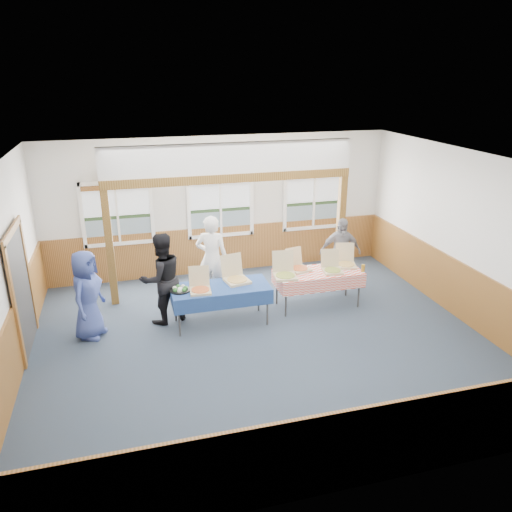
# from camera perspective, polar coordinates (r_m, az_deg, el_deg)

# --- Properties ---
(floor) EXTENTS (8.00, 8.00, 0.00)m
(floor) POSITION_cam_1_polar(r_m,az_deg,el_deg) (9.05, 0.60, -9.68)
(floor) COLOR #273340
(floor) RESTS_ON ground
(ceiling) EXTENTS (8.00, 8.00, 0.00)m
(ceiling) POSITION_cam_1_polar(r_m,az_deg,el_deg) (7.94, 0.69, 10.72)
(ceiling) COLOR white
(ceiling) RESTS_ON wall_back
(wall_back) EXTENTS (8.00, 0.00, 8.00)m
(wall_back) POSITION_cam_1_polar(r_m,az_deg,el_deg) (11.61, -4.12, 5.73)
(wall_back) COLOR silver
(wall_back) RESTS_ON floor
(wall_front) EXTENTS (8.00, 0.00, 8.00)m
(wall_front) POSITION_cam_1_polar(r_m,az_deg,el_deg) (5.43, 11.09, -12.83)
(wall_front) COLOR silver
(wall_front) RESTS_ON floor
(wall_left) EXTENTS (0.00, 8.00, 8.00)m
(wall_left) POSITION_cam_1_polar(r_m,az_deg,el_deg) (8.28, -27.06, -2.72)
(wall_left) COLOR silver
(wall_left) RESTS_ON floor
(wall_right) EXTENTS (0.00, 8.00, 8.00)m
(wall_right) POSITION_cam_1_polar(r_m,az_deg,el_deg) (10.15, 22.92, 1.96)
(wall_right) COLOR silver
(wall_right) RESTS_ON floor
(wainscot_back) EXTENTS (7.98, 0.05, 1.10)m
(wainscot_back) POSITION_cam_1_polar(r_m,az_deg,el_deg) (11.89, -3.97, 0.81)
(wainscot_back) COLOR brown
(wainscot_back) RESTS_ON floor
(wainscot_front) EXTENTS (7.98, 0.05, 1.10)m
(wainscot_front) POSITION_cam_1_polar(r_m,az_deg,el_deg) (6.08, 10.27, -21.01)
(wainscot_front) COLOR brown
(wainscot_front) RESTS_ON floor
(wainscot_left) EXTENTS (0.05, 6.98, 1.10)m
(wainscot_left) POSITION_cam_1_polar(r_m,az_deg,el_deg) (8.71, -25.79, -9.08)
(wainscot_left) COLOR brown
(wainscot_left) RESTS_ON floor
(wainscot_right) EXTENTS (0.05, 6.98, 1.10)m
(wainscot_right) POSITION_cam_1_polar(r_m,az_deg,el_deg) (10.49, 22.03, -3.49)
(wainscot_right) COLOR brown
(wainscot_right) RESTS_ON floor
(cased_opening) EXTENTS (0.06, 1.30, 2.10)m
(cased_opening) POSITION_cam_1_polar(r_m,az_deg,el_deg) (9.29, -25.30, -3.70)
(cased_opening) COLOR #303030
(cased_opening) RESTS_ON wall_left
(window_left) EXTENTS (1.56, 0.10, 1.46)m
(window_left) POSITION_cam_1_polar(r_m,az_deg,el_deg) (11.34, -15.59, 5.09)
(window_left) COLOR white
(window_left) RESTS_ON wall_back
(window_mid) EXTENTS (1.56, 0.10, 1.46)m
(window_mid) POSITION_cam_1_polar(r_m,az_deg,el_deg) (11.55, -4.09, 6.06)
(window_mid) COLOR white
(window_mid) RESTS_ON wall_back
(window_right) EXTENTS (1.56, 0.10, 1.46)m
(window_right) POSITION_cam_1_polar(r_m,az_deg,el_deg) (12.19, 6.64, 6.75)
(window_right) COLOR white
(window_right) RESTS_ON wall_back
(post_left) EXTENTS (0.15, 0.15, 2.40)m
(post_left) POSITION_cam_1_polar(r_m,az_deg,el_deg) (10.38, -16.37, 0.82)
(post_left) COLOR brown
(post_left) RESTS_ON floor
(post_right) EXTENTS (0.15, 0.15, 2.40)m
(post_right) POSITION_cam_1_polar(r_m,az_deg,el_deg) (11.37, 9.62, 3.08)
(post_right) COLOR brown
(post_right) RESTS_ON floor
(cross_beam) EXTENTS (5.15, 0.18, 0.18)m
(cross_beam) POSITION_cam_1_polar(r_m,az_deg,el_deg) (10.26, -2.90, 8.90)
(cross_beam) COLOR brown
(cross_beam) RESTS_ON post_left
(table_left) EXTENTS (1.92, 1.05, 0.76)m
(table_left) POSITION_cam_1_polar(r_m,az_deg,el_deg) (9.37, -4.08, -3.81)
(table_left) COLOR #303030
(table_left) RESTS_ON floor
(table_right) EXTENTS (1.79, 0.91, 0.76)m
(table_right) POSITION_cam_1_polar(r_m,az_deg,el_deg) (10.11, 7.14, -2.06)
(table_right) COLOR #303030
(table_right) RESTS_ON floor
(pizza_box_a) EXTENTS (0.41, 0.49, 0.41)m
(pizza_box_a) POSITION_cam_1_polar(r_m,az_deg,el_deg) (9.16, -6.40, -3.65)
(pizza_box_a) COLOR tan
(pizza_box_a) RESTS_ON table_left
(pizza_box_b) EXTENTS (0.52, 0.60, 0.47)m
(pizza_box_b) POSITION_cam_1_polar(r_m,az_deg,el_deg) (9.53, -2.28, -2.51)
(pizza_box_b) COLOR tan
(pizza_box_b) RESTS_ON table_left
(pizza_box_c) EXTENTS (0.48, 0.56, 0.46)m
(pizza_box_c) POSITION_cam_1_polar(r_m,az_deg,el_deg) (9.73, 3.32, -2.03)
(pizza_box_c) COLOR tan
(pizza_box_c) RESTS_ON table_right
(pizza_box_d) EXTENTS (0.47, 0.53, 0.41)m
(pizza_box_d) POSITION_cam_1_polar(r_m,az_deg,el_deg) (10.10, 4.87, -1.23)
(pizza_box_d) COLOR tan
(pizza_box_d) RESTS_ON table_right
(pizza_box_e) EXTENTS (0.42, 0.49, 0.40)m
(pizza_box_e) POSITION_cam_1_polar(r_m,az_deg,el_deg) (10.09, 8.68, -1.43)
(pizza_box_e) COLOR tan
(pizza_box_e) RESTS_ON table_right
(pizza_box_f) EXTENTS (0.49, 0.55, 0.42)m
(pizza_box_f) POSITION_cam_1_polar(r_m,az_deg,el_deg) (10.44, 10.24, -0.76)
(pizza_box_f) COLOR tan
(pizza_box_f) RESTS_ON table_right
(veggie_tray) EXTENTS (0.38, 0.38, 0.09)m
(veggie_tray) POSITION_cam_1_polar(r_m,az_deg,el_deg) (9.23, -8.67, -3.79)
(veggie_tray) COLOR black
(veggie_tray) RESTS_ON table_left
(drink_glass) EXTENTS (0.07, 0.07, 0.15)m
(drink_glass) POSITION_cam_1_polar(r_m,az_deg,el_deg) (10.19, 12.13, -1.36)
(drink_glass) COLOR #8E6717
(drink_glass) RESTS_ON table_right
(woman_white) EXTENTS (0.78, 0.65, 1.82)m
(woman_white) POSITION_cam_1_polar(r_m,az_deg,el_deg) (10.29, -5.06, -0.27)
(woman_white) COLOR white
(woman_white) RESTS_ON floor
(woman_black) EXTENTS (1.04, 0.93, 1.77)m
(woman_black) POSITION_cam_1_polar(r_m,az_deg,el_deg) (9.50, -10.72, -2.55)
(woman_black) COLOR black
(woman_black) RESTS_ON floor
(man_blue) EXTENTS (0.81, 0.95, 1.64)m
(man_blue) POSITION_cam_1_polar(r_m,az_deg,el_deg) (9.33, -18.73, -4.21)
(man_blue) COLOR #39498F
(man_blue) RESTS_ON floor
(person_grey) EXTENTS (0.97, 0.55, 1.56)m
(person_grey) POSITION_cam_1_polar(r_m,az_deg,el_deg) (11.12, 9.60, 0.41)
(person_grey) COLOR gray
(person_grey) RESTS_ON floor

